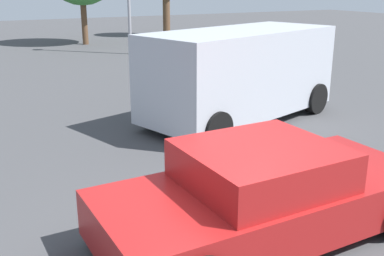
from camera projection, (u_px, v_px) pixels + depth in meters
The scene contains 4 objects.
ground_plane at pixel (245, 246), 5.76m from camera, with size 80.00×80.00×0.00m, color #424244.
sedan_foreground at pixel (264, 194), 5.87m from camera, with size 4.39×2.01×1.23m.
van_white at pixel (240, 72), 10.74m from camera, with size 5.26×3.34×2.13m.
pedestrian at pixel (218, 55), 14.69m from camera, with size 0.57×0.25×1.62m.
Camera 1 is at (-2.96, -4.15, 3.14)m, focal length 43.22 mm.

